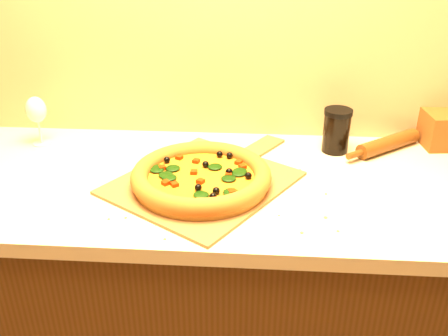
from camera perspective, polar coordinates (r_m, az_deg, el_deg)
cabinet at (r=1.67m, az=-0.22°, el=-15.55°), size 2.80×0.65×0.86m
countertop at (r=1.41m, az=-0.25°, el=-1.96°), size 2.84×0.68×0.04m
pizza_peel at (r=1.38m, az=-2.02°, el=-1.41°), size 0.58×0.63×0.01m
pizza at (r=1.34m, az=-2.62°, el=-1.03°), size 0.38×0.38×0.05m
rolling_pin at (r=1.63m, az=18.25°, el=2.67°), size 0.29×0.22×0.05m
wine_glass at (r=1.67m, az=-20.66°, el=6.11°), size 0.06×0.06×0.16m
dark_jar at (r=1.57m, az=12.73°, el=4.21°), size 0.09×0.09×0.14m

